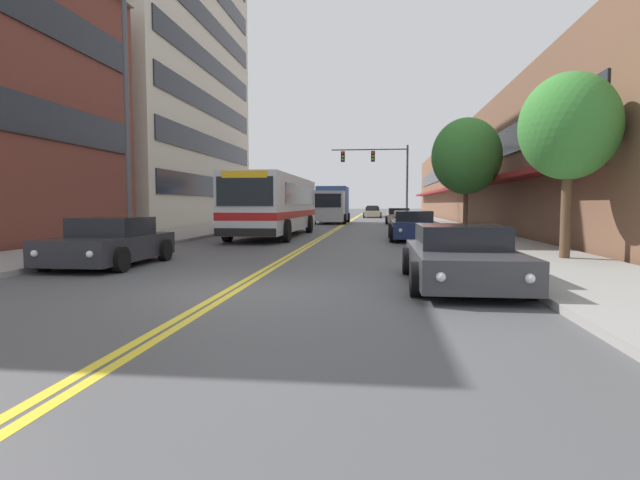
% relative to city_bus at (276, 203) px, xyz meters
% --- Properties ---
extents(ground_plane, '(240.00, 240.00, 0.00)m').
position_rel_city_bus_xyz_m(ground_plane, '(2.48, 21.01, -1.70)').
color(ground_plane, '#4C4C4F').
extents(sidewalk_left, '(3.64, 106.00, 0.14)m').
position_rel_city_bus_xyz_m(sidewalk_left, '(-4.84, 21.01, -1.63)').
color(sidewalk_left, gray).
rests_on(sidewalk_left, ground_plane).
extents(sidewalk_right, '(3.64, 106.00, 0.14)m').
position_rel_city_bus_xyz_m(sidewalk_right, '(9.81, 21.01, -1.63)').
color(sidewalk_right, gray).
rests_on(sidewalk_right, ground_plane).
extents(centre_line, '(0.34, 106.00, 0.01)m').
position_rel_city_bus_xyz_m(centre_line, '(2.48, 21.01, -1.70)').
color(centre_line, yellow).
rests_on(centre_line, ground_plane).
extents(office_tower_left, '(12.08, 20.61, 23.33)m').
position_rel_city_bus_xyz_m(office_tower_left, '(-12.89, 10.50, 9.97)').
color(office_tower_left, beige).
rests_on(office_tower_left, ground_plane).
extents(storefront_row_right, '(9.10, 68.00, 7.86)m').
position_rel_city_bus_xyz_m(storefront_row_right, '(15.85, 21.01, 2.23)').
color(storefront_row_right, brown).
rests_on(storefront_row_right, ground_plane).
extents(city_bus, '(2.91, 11.77, 3.00)m').
position_rel_city_bus_xyz_m(city_bus, '(0.00, 0.00, 0.00)').
color(city_bus, silver).
rests_on(city_bus, ground_plane).
extents(car_charcoal_parked_left_near, '(2.20, 4.16, 1.29)m').
position_rel_city_bus_xyz_m(car_charcoal_parked_left_near, '(-1.91, -12.58, -1.10)').
color(car_charcoal_parked_left_near, '#232328').
rests_on(car_charcoal_parked_left_near, ground_plane).
extents(car_white_parked_left_mid, '(2.18, 4.78, 1.40)m').
position_rel_city_bus_xyz_m(car_white_parked_left_mid, '(-1.77, 11.48, -1.05)').
color(car_white_parked_left_mid, white).
rests_on(car_white_parked_left_mid, ground_plane).
extents(car_dark_grey_parked_right_foreground, '(2.21, 4.78, 1.22)m').
position_rel_city_bus_xyz_m(car_dark_grey_parked_right_foreground, '(6.93, -14.74, -1.13)').
color(car_dark_grey_parked_right_foreground, '#38383D').
rests_on(car_dark_grey_parked_right_foreground, ground_plane).
extents(car_navy_parked_right_mid, '(2.18, 4.80, 1.33)m').
position_rel_city_bus_xyz_m(car_navy_parked_right_mid, '(6.81, -2.06, -1.07)').
color(car_navy_parked_right_mid, '#19234C').
rests_on(car_navy_parked_right_mid, ground_plane).
extents(car_beige_parked_right_far, '(2.19, 4.91, 1.30)m').
position_rel_city_bus_xyz_m(car_beige_parked_right_far, '(6.90, 16.97, -1.10)').
color(car_beige_parked_right_far, '#BCAD89').
rests_on(car_beige_parked_right_far, ground_plane).
extents(car_champagne_moving_lead, '(2.16, 4.45, 1.27)m').
position_rel_city_bus_xyz_m(car_champagne_moving_lead, '(4.48, 35.15, -1.10)').
color(car_champagne_moving_lead, beige).
rests_on(car_champagne_moving_lead, ground_plane).
extents(car_red_moving_second, '(2.00, 4.67, 1.41)m').
position_rel_city_bus_xyz_m(car_red_moving_second, '(4.41, 41.42, -1.05)').
color(car_red_moving_second, maroon).
rests_on(car_red_moving_second, ground_plane).
extents(box_truck, '(2.77, 6.71, 3.12)m').
position_rel_city_bus_xyz_m(box_truck, '(1.28, 17.21, -0.09)').
color(box_truck, '#B7B7BC').
rests_on(box_truck, ground_plane).
extents(traffic_signal_mast, '(6.73, 0.38, 6.76)m').
position_rel_city_bus_xyz_m(traffic_signal_mast, '(5.43, 19.29, 3.14)').
color(traffic_signal_mast, '#47474C').
rests_on(traffic_signal_mast, ground_plane).
extents(street_lamp_left_near, '(1.87, 0.28, 9.32)m').
position_rel_city_bus_xyz_m(street_lamp_left_near, '(-2.61, -9.75, 3.68)').
color(street_lamp_left_near, '#47474C').
rests_on(street_lamp_left_near, ground_plane).
extents(street_tree_right_near, '(2.66, 2.66, 5.11)m').
position_rel_city_bus_xyz_m(street_tree_right_near, '(10.44, -10.54, 2.06)').
color(street_tree_right_near, brown).
rests_on(street_tree_right_near, sidewalk_right).
extents(street_tree_right_mid, '(3.41, 3.41, 5.75)m').
position_rel_city_bus_xyz_m(street_tree_right_mid, '(9.55, 0.44, 2.31)').
color(street_tree_right_mid, brown).
rests_on(street_tree_right_mid, sidewalk_right).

